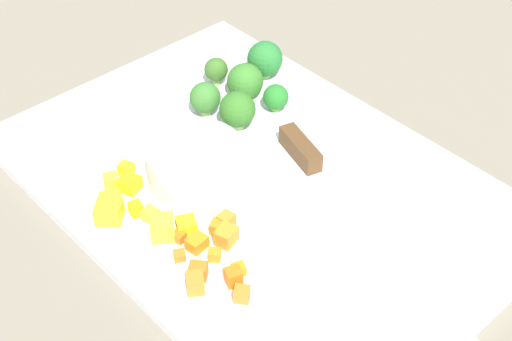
# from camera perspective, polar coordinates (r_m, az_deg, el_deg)

# --- Properties ---
(ground_plane) EXTENTS (4.00, 4.00, 0.00)m
(ground_plane) POSITION_cam_1_polar(r_m,az_deg,el_deg) (0.73, -0.00, -1.29)
(ground_plane) COLOR #746D5D
(cutting_board) EXTENTS (0.50, 0.35, 0.01)m
(cutting_board) POSITION_cam_1_polar(r_m,az_deg,el_deg) (0.73, -0.00, -0.94)
(cutting_board) COLOR white
(cutting_board) RESTS_ON ground_plane
(prep_bowl) EXTENTS (0.09, 0.09, 0.04)m
(prep_bowl) POSITION_cam_1_polar(r_m,az_deg,el_deg) (0.71, -4.70, 0.42)
(prep_bowl) COLOR white
(prep_bowl) RESTS_ON cutting_board
(chef_knife) EXTENTS (0.33, 0.11, 0.02)m
(chef_knife) POSITION_cam_1_polar(r_m,az_deg,el_deg) (0.69, 6.66, -2.30)
(chef_knife) COLOR silver
(chef_knife) RESTS_ON cutting_board
(carrot_dice_0) EXTENTS (0.01, 0.01, 0.01)m
(carrot_dice_0) POSITION_cam_1_polar(r_m,az_deg,el_deg) (0.65, -5.94, -6.56)
(carrot_dice_0) COLOR orange
(carrot_dice_0) RESTS_ON cutting_board
(carrot_dice_1) EXTENTS (0.02, 0.02, 0.02)m
(carrot_dice_1) POSITION_cam_1_polar(r_m,az_deg,el_deg) (0.63, -1.76, -8.22)
(carrot_dice_1) COLOR orange
(carrot_dice_1) RESTS_ON cutting_board
(carrot_dice_2) EXTENTS (0.02, 0.02, 0.02)m
(carrot_dice_2) POSITION_cam_1_polar(r_m,az_deg,el_deg) (0.66, -2.32, -5.08)
(carrot_dice_2) COLOR orange
(carrot_dice_2) RESTS_ON cutting_board
(carrot_dice_3) EXTENTS (0.02, 0.02, 0.01)m
(carrot_dice_3) POSITION_cam_1_polar(r_m,az_deg,el_deg) (0.67, -2.99, -4.41)
(carrot_dice_3) COLOR orange
(carrot_dice_3) RESTS_ON cutting_board
(carrot_dice_4) EXTENTS (0.01, 0.01, 0.01)m
(carrot_dice_4) POSITION_cam_1_polar(r_m,az_deg,el_deg) (0.65, -3.22, -6.54)
(carrot_dice_4) COLOR orange
(carrot_dice_4) RESTS_ON cutting_board
(carrot_dice_5) EXTENTS (0.02, 0.02, 0.01)m
(carrot_dice_5) POSITION_cam_1_polar(r_m,az_deg,el_deg) (0.63, -4.49, -7.77)
(carrot_dice_5) COLOR orange
(carrot_dice_5) RESTS_ON cutting_board
(carrot_dice_6) EXTENTS (0.01, 0.01, 0.01)m
(carrot_dice_6) POSITION_cam_1_polar(r_m,az_deg,el_deg) (0.63, -1.31, -7.64)
(carrot_dice_6) COLOR orange
(carrot_dice_6) RESTS_ON cutting_board
(carrot_dice_7) EXTENTS (0.02, 0.02, 0.01)m
(carrot_dice_7) POSITION_cam_1_polar(r_m,az_deg,el_deg) (0.67, -2.33, -3.85)
(carrot_dice_7) COLOR orange
(carrot_dice_7) RESTS_ON cutting_board
(carrot_dice_8) EXTENTS (0.01, 0.01, 0.01)m
(carrot_dice_8) POSITION_cam_1_polar(r_m,az_deg,el_deg) (0.66, -6.00, -5.12)
(carrot_dice_8) COLOR orange
(carrot_dice_8) RESTS_ON cutting_board
(carrot_dice_9) EXTENTS (0.02, 0.02, 0.02)m
(carrot_dice_9) POSITION_cam_1_polar(r_m,az_deg,el_deg) (0.62, -4.73, -8.69)
(carrot_dice_9) COLOR orange
(carrot_dice_9) RESTS_ON cutting_board
(carrot_dice_10) EXTENTS (0.02, 0.02, 0.01)m
(carrot_dice_10) POSITION_cam_1_polar(r_m,az_deg,el_deg) (0.62, -1.10, -9.55)
(carrot_dice_10) COLOR orange
(carrot_dice_10) RESTS_ON cutting_board
(carrot_dice_11) EXTENTS (0.02, 0.02, 0.01)m
(carrot_dice_11) POSITION_cam_1_polar(r_m,az_deg,el_deg) (0.65, -4.59, -5.61)
(carrot_dice_11) COLOR orange
(carrot_dice_11) RESTS_ON cutting_board
(pepper_dice_0) EXTENTS (0.01, 0.01, 0.01)m
(pepper_dice_0) POSITION_cam_1_polar(r_m,az_deg,el_deg) (0.69, -9.28, -2.96)
(pepper_dice_0) COLOR yellow
(pepper_dice_0) RESTS_ON cutting_board
(pepper_dice_1) EXTENTS (0.02, 0.02, 0.02)m
(pepper_dice_1) POSITION_cam_1_polar(r_m,az_deg,el_deg) (0.70, -11.11, -2.37)
(pepper_dice_1) COLOR yellow
(pepper_dice_1) RESTS_ON cutting_board
(pepper_dice_2) EXTENTS (0.02, 0.02, 0.01)m
(pepper_dice_2) POSITION_cam_1_polar(r_m,az_deg,el_deg) (0.74, -10.00, 0.13)
(pepper_dice_2) COLOR yellow
(pepper_dice_2) RESTS_ON cutting_board
(pepper_dice_3) EXTENTS (0.02, 0.02, 0.01)m
(pepper_dice_3) POSITION_cam_1_polar(r_m,az_deg,el_deg) (0.68, -8.17, -3.40)
(pepper_dice_3) COLOR yellow
(pepper_dice_3) RESTS_ON cutting_board
(pepper_dice_4) EXTENTS (0.02, 0.02, 0.01)m
(pepper_dice_4) POSITION_cam_1_polar(r_m,az_deg,el_deg) (0.72, -9.76, -1.04)
(pepper_dice_4) COLOR yellow
(pepper_dice_4) RESTS_ON cutting_board
(pepper_dice_5) EXTENTS (0.02, 0.02, 0.01)m
(pepper_dice_5) POSITION_cam_1_polar(r_m,az_deg,el_deg) (0.67, -5.41, -4.21)
(pepper_dice_5) COLOR yellow
(pepper_dice_5) RESTS_ON cutting_board
(pepper_dice_6) EXTENTS (0.02, 0.02, 0.01)m
(pepper_dice_6) POSITION_cam_1_polar(r_m,az_deg,el_deg) (0.73, -11.15, -0.76)
(pepper_dice_6) COLOR yellow
(pepper_dice_6) RESTS_ON cutting_board
(pepper_dice_7) EXTENTS (0.03, 0.03, 0.02)m
(pepper_dice_7) POSITION_cam_1_polar(r_m,az_deg,el_deg) (0.67, -7.20, -4.47)
(pepper_dice_7) COLOR yellow
(pepper_dice_7) RESTS_ON cutting_board
(pepper_dice_8) EXTENTS (0.03, 0.03, 0.02)m
(pepper_dice_8) POSITION_cam_1_polar(r_m,az_deg,el_deg) (0.69, -11.31, -3.16)
(pepper_dice_8) COLOR yellow
(pepper_dice_8) RESTS_ON cutting_board
(broccoli_floret_0) EXTENTS (0.04, 0.04, 0.04)m
(broccoli_floret_0) POSITION_cam_1_polar(r_m,az_deg,el_deg) (0.82, -0.85, 6.90)
(broccoli_floret_0) COLOR #8DB761
(broccoli_floret_0) RESTS_ON cutting_board
(broccoli_floret_1) EXTENTS (0.03, 0.03, 0.03)m
(broccoli_floret_1) POSITION_cam_1_polar(r_m,az_deg,el_deg) (0.80, 1.54, 5.68)
(broccoli_floret_1) COLOR #83BB55
(broccoli_floret_1) RESTS_ON cutting_board
(broccoli_floret_2) EXTENTS (0.04, 0.04, 0.04)m
(broccoli_floret_2) POSITION_cam_1_polar(r_m,az_deg,el_deg) (0.77, -1.45, 4.72)
(broccoli_floret_2) COLOR #85BE68
(broccoli_floret_2) RESTS_ON cutting_board
(broccoli_floret_3) EXTENTS (0.03, 0.03, 0.03)m
(broccoli_floret_3) POSITION_cam_1_polar(r_m,az_deg,el_deg) (0.84, -3.10, 7.77)
(broccoli_floret_3) COLOR #85AC5E
(broccoli_floret_3) RESTS_ON cutting_board
(broccoli_floret_4) EXTENTS (0.04, 0.04, 0.04)m
(broccoli_floret_4) POSITION_cam_1_polar(r_m,az_deg,el_deg) (0.85, 0.70, 8.60)
(broccoli_floret_4) COLOR #96C366
(broccoli_floret_4) RESTS_ON cutting_board
(broccoli_floret_5) EXTENTS (0.03, 0.03, 0.04)m
(broccoli_floret_5) POSITION_cam_1_polar(r_m,az_deg,el_deg) (0.79, -3.96, 5.61)
(broccoli_floret_5) COLOR #91AE66
(broccoli_floret_5) RESTS_ON cutting_board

